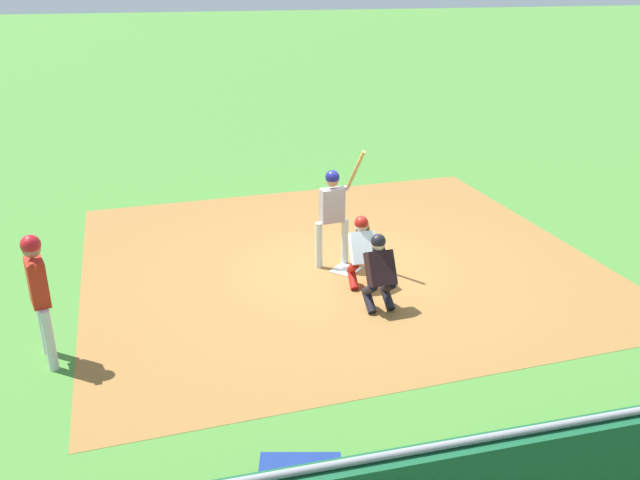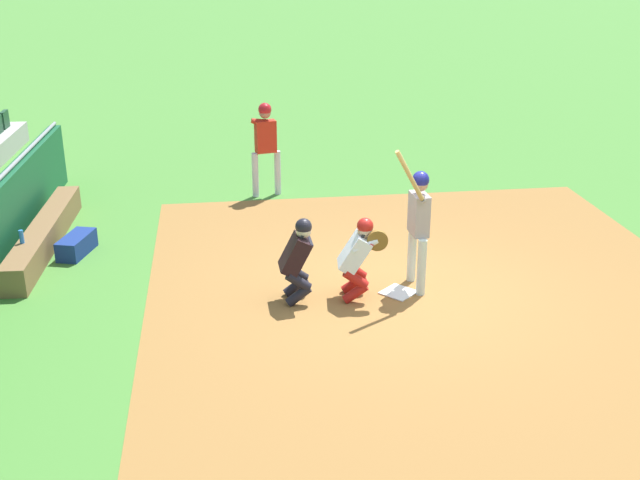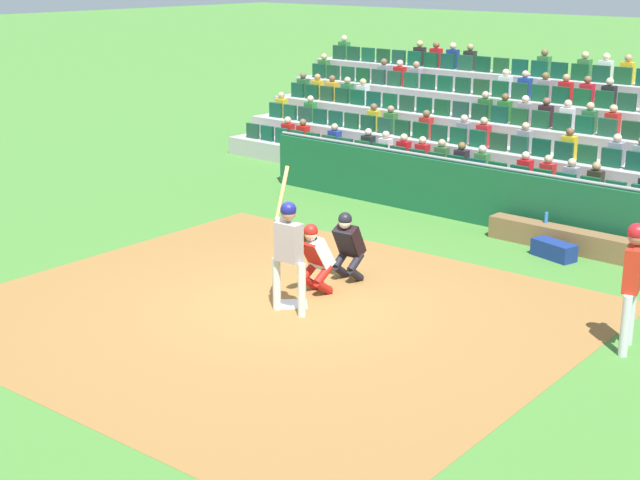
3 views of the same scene
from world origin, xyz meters
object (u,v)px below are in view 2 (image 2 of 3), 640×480
home_plate_marker (398,292)px  home_plate_umpire (298,256)px  batter_at_plate (418,217)px  equipment_duffel_bag (77,245)px  on_deck_batter (265,139)px  water_bottle_on_bench (22,237)px  dugout_bench (45,235)px  catcher_crouching (359,254)px

home_plate_marker → home_plate_umpire: 1.64m
batter_at_plate → equipment_duffel_bag: (-1.80, -5.34, -0.98)m
on_deck_batter → equipment_duffel_bag: bearing=-48.6°
home_plate_marker → on_deck_batter: bearing=-159.1°
water_bottle_on_bench → equipment_duffel_bag: size_ratio=0.25×
dugout_bench → water_bottle_on_bench: bearing=-6.2°
batter_at_plate → on_deck_batter: batter_at_plate is taller
catcher_crouching → equipment_duffel_bag: bearing=-115.1°
batter_at_plate → catcher_crouching: batter_at_plate is taller
batter_at_plate → home_plate_umpire: bearing=-81.3°
equipment_duffel_bag → catcher_crouching: bearing=79.0°
home_plate_marker → dugout_bench: dugout_bench is taller
catcher_crouching → on_deck_batter: bearing=-166.1°
home_plate_marker → dugout_bench: (-2.33, -5.65, 0.20)m
home_plate_marker → catcher_crouching: size_ratio=0.35×
home_plate_marker → catcher_crouching: 0.93m
catcher_crouching → on_deck_batter: (-4.91, -1.21, 0.46)m
equipment_duffel_bag → on_deck_batter: on_deck_batter is taller
catcher_crouching → on_deck_batter: 5.08m
batter_at_plate → home_plate_marker: bearing=-59.1°
water_bottle_on_bench → on_deck_batter: bearing=131.0°
home_plate_marker → batter_at_plate: (-0.17, 0.28, 1.12)m
home_plate_umpire → dugout_bench: bearing=-120.4°
dugout_bench → water_bottle_on_bench: water_bottle_on_bench is taller
batter_at_plate → water_bottle_on_bench: 6.19m
dugout_bench → on_deck_batter: 4.65m
water_bottle_on_bench → on_deck_batter: size_ratio=0.11×
catcher_crouching → dugout_bench: (-2.43, -5.03, -0.48)m
water_bottle_on_bench → equipment_duffel_bag: (-0.56, 0.69, -0.39)m
equipment_duffel_bag → dugout_bench: bearing=-107.2°
catcher_crouching → equipment_duffel_bag: size_ratio=1.48×
catcher_crouching → water_bottle_on_bench: size_ratio=5.85×
batter_at_plate → water_bottle_on_bench: batter_at_plate is taller
home_plate_marker → equipment_duffel_bag: 5.43m
home_plate_umpire → on_deck_batter: on_deck_batter is taller
catcher_crouching → home_plate_umpire: 0.87m
water_bottle_on_bench → on_deck_batter: 5.22m
catcher_crouching → dugout_bench: size_ratio=0.31×
batter_at_plate → dugout_bench: size_ratio=0.56×
equipment_duffel_bag → batter_at_plate: bearing=85.4°
home_plate_marker → home_plate_umpire: bearing=-86.1°
home_plate_marker → dugout_bench: 6.11m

